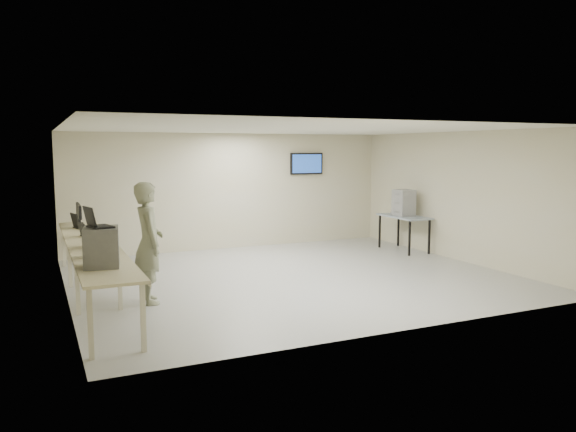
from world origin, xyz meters
name	(u,v)px	position (x,y,z in m)	size (l,w,h in m)	color
room	(293,203)	(0.03, 0.06, 1.41)	(8.01, 7.01, 2.81)	#AEAEAE
workbench	(93,248)	(-3.59, 0.00, 0.83)	(0.76, 6.00, 0.90)	beige
equipment_box	(101,247)	(-3.65, -1.94, 1.16)	(0.43, 0.50, 0.52)	#606060
laptop_on_box	(96,222)	(-3.70, -1.94, 1.49)	(0.37, 0.41, 0.28)	black
laptop_0	(96,252)	(-3.65, -1.22, 0.97)	(0.35, 0.39, 0.27)	black
laptop_1	(92,242)	(-3.62, -0.33, 0.98)	(0.37, 0.43, 0.31)	black
laptop_2	(87,233)	(-3.61, 0.82, 0.96)	(0.34, 0.37, 0.25)	black
laptop_3	(80,224)	(-3.63, 1.95, 0.98)	(0.40, 0.44, 0.30)	black
monitor_near	(80,213)	(-3.60, 2.35, 1.15)	(0.19, 0.42, 0.42)	black
monitor_far	(78,211)	(-3.60, 2.75, 1.16)	(0.19, 0.43, 0.42)	black
soldier	(149,243)	(-2.81, -0.66, 0.96)	(0.70, 0.46, 1.92)	#5B6450
side_table	(404,219)	(3.60, 1.42, 0.77)	(0.66, 1.41, 0.84)	gray
storage_bins	(404,203)	(3.58, 1.42, 1.16)	(0.39, 0.44, 0.62)	#9A9A9A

